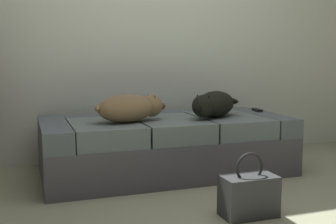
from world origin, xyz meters
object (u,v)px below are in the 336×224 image
object	(u,v)px
couch	(166,145)
tv_remote	(257,110)
handbag	(249,195)
dog_dark	(213,104)
dog_tan	(131,108)

from	to	relation	value
couch	tv_remote	xyz separation A→B (m)	(0.89, 0.10, 0.24)
couch	handbag	bearing A→B (deg)	-81.78
dog_dark	handbag	world-z (taller)	dog_dark
couch	dog_tan	size ratio (longest dim) A/B	3.26
tv_remote	handbag	distance (m)	1.40
dog_tan	dog_dark	distance (m)	0.67
dog_dark	handbag	distance (m)	1.04
dog_tan	handbag	distance (m)	1.11
dog_dark	handbag	size ratio (longest dim) A/B	1.43
couch	handbag	distance (m)	1.06
dog_tan	dog_dark	size ratio (longest dim) A/B	1.09
tv_remote	dog_tan	bearing A→B (deg)	-160.94
couch	dog_tan	world-z (taller)	dog_tan
handbag	dog_tan	bearing A→B (deg)	117.07
couch	tv_remote	bearing A→B (deg)	6.39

